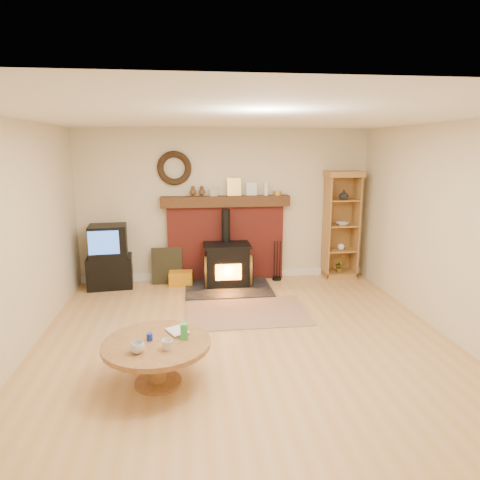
{
  "coord_description": "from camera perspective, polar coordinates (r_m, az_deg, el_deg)",
  "views": [
    {
      "loc": [
        -0.65,
        -4.59,
        2.3
      ],
      "look_at": [
        0.04,
        1.0,
        1.07
      ],
      "focal_mm": 32.0,
      "sensor_mm": 36.0,
      "label": 1
    }
  ],
  "objects": [
    {
      "name": "ground",
      "position": [
        5.17,
        0.9,
        -14.08
      ],
      "size": [
        5.5,
        5.5,
        0.0
      ],
      "primitive_type": "plane",
      "color": "tan",
      "rests_on": "ground"
    },
    {
      "name": "room_shell",
      "position": [
        4.76,
        0.6,
        5.28
      ],
      "size": [
        5.02,
        5.52,
        2.61
      ],
      "color": "beige",
      "rests_on": "ground"
    },
    {
      "name": "chimney_breast",
      "position": [
        7.44,
        -1.91,
        0.71
      ],
      "size": [
        2.2,
        0.22,
        1.78
      ],
      "color": "maroon",
      "rests_on": "ground"
    },
    {
      "name": "wood_stove",
      "position": [
        7.16,
        -1.73,
        -3.47
      ],
      "size": [
        1.4,
        1.0,
        1.28
      ],
      "color": "black",
      "rests_on": "ground"
    },
    {
      "name": "area_rug",
      "position": [
        6.15,
        0.87,
        -9.57
      ],
      "size": [
        1.71,
        1.18,
        0.01
      ],
      "primitive_type": "cube",
      "rotation": [
        0.0,
        0.0,
        -0.0
      ],
      "color": "brown",
      "rests_on": "ground"
    },
    {
      "name": "tv_unit",
      "position": [
        7.4,
        -17.04,
        -2.27
      ],
      "size": [
        0.76,
        0.57,
        1.05
      ],
      "color": "black",
      "rests_on": "ground"
    },
    {
      "name": "curio_cabinet",
      "position": [
        7.74,
        13.27,
        1.96
      ],
      "size": [
        0.61,
        0.44,
        1.89
      ],
      "color": "olive",
      "rests_on": "ground"
    },
    {
      "name": "firelog_box",
      "position": [
        7.32,
        -7.9,
        -5.1
      ],
      "size": [
        0.4,
        0.26,
        0.24
      ],
      "primitive_type": "cube",
      "rotation": [
        0.0,
        0.0,
        -0.04
      ],
      "color": "gold",
      "rests_on": "ground"
    },
    {
      "name": "leaning_painting",
      "position": [
        7.42,
        -9.71,
        -3.39
      ],
      "size": [
        0.52,
        0.14,
        0.62
      ],
      "primitive_type": "cube",
      "rotation": [
        -0.17,
        0.0,
        0.0
      ],
      "color": "black",
      "rests_on": "ground"
    },
    {
      "name": "fire_tools",
      "position": [
        7.57,
        4.94,
        -4.34
      ],
      "size": [
        0.16,
        0.16,
        0.7
      ],
      "color": "black",
      "rests_on": "ground"
    },
    {
      "name": "coffee_table",
      "position": [
        4.38,
        -11.01,
        -14.16
      ],
      "size": [
        1.06,
        1.06,
        0.61
      ],
      "color": "brown",
      "rests_on": "ground"
    }
  ]
}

